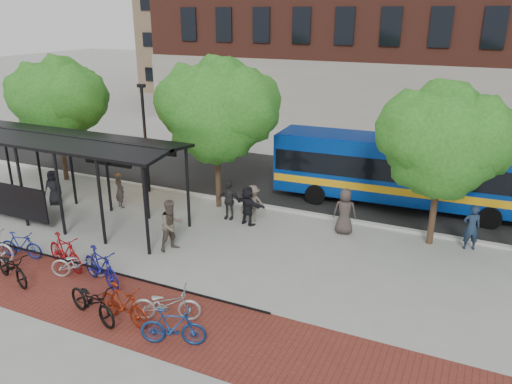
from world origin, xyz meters
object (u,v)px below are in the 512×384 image
at_px(bike_9, 124,304).
at_px(pedestrian_6, 345,211).
at_px(bike_5, 65,252).
at_px(pedestrian_3, 253,204).
at_px(pedestrian_1, 120,190).
at_px(pedestrian_7, 471,227).
at_px(pedestrian_0, 53,187).
at_px(pedestrian_4, 229,200).
at_px(bike_10, 167,304).
at_px(lamp_post_left, 145,136).
at_px(tree_b, 219,107).
at_px(pedestrian_5, 248,206).
at_px(pedestrian_8, 172,225).
at_px(bike_3, 21,245).
at_px(bus_shelter, 60,148).
at_px(bike_6, 79,263).
at_px(bike_7, 101,267).
at_px(bike_4, 12,267).
at_px(bike_11, 173,327).
at_px(bus, 404,169).
at_px(bike_8, 92,301).
at_px(tree_c, 446,138).

bearing_deg(bike_9, pedestrian_6, -14.90).
height_order(bike_5, pedestrian_3, pedestrian_3).
bearing_deg(pedestrian_1, pedestrian_7, -148.62).
bearing_deg(pedestrian_3, pedestrian_0, 159.30).
bearing_deg(pedestrian_4, bike_10, -80.74).
bearing_deg(pedestrian_3, lamp_post_left, 135.77).
distance_m(tree_b, pedestrian_5, 4.34).
bearing_deg(lamp_post_left, pedestrian_7, -0.73).
height_order(pedestrian_1, pedestrian_8, pedestrian_8).
bearing_deg(bike_3, pedestrian_8, -69.85).
distance_m(bus_shelter, lamp_post_left, 4.24).
distance_m(bus_shelter, bike_6, 6.03).
height_order(bike_7, bike_10, bike_7).
bearing_deg(bike_4, pedestrian_8, -23.01).
bearing_deg(pedestrian_1, bike_11, 159.76).
xyz_separation_m(bike_5, bike_10, (4.82, -1.10, -0.09)).
bearing_deg(bike_3, bike_5, -98.74).
height_order(lamp_post_left, pedestrian_5, lamp_post_left).
distance_m(bus_shelter, bike_3, 4.49).
distance_m(bike_3, pedestrian_7, 16.03).
height_order(bike_3, bike_10, bike_10).
height_order(bus, pedestrian_0, bus).
height_order(bike_6, pedestrian_1, pedestrian_1).
distance_m(bike_6, bike_8, 2.63).
height_order(bus, bike_9, bus).
relative_size(bike_10, pedestrian_1, 1.22).
bearing_deg(bike_7, bike_6, 105.84).
xyz_separation_m(pedestrian_3, pedestrian_4, (-1.05, -0.13, 0.02)).
bearing_deg(pedestrian_8, pedestrian_0, 103.93).
bearing_deg(pedestrian_6, pedestrian_4, -3.82).
bearing_deg(pedestrian_7, bus, -66.54).
relative_size(bike_4, bike_5, 0.97).
bearing_deg(bike_6, pedestrian_1, 2.69).
bearing_deg(pedestrian_4, pedestrian_0, -172.17).
xyz_separation_m(bike_10, pedestrian_8, (-2.34, 3.77, 0.45)).
height_order(tree_b, bus, tree_b).
height_order(pedestrian_3, pedestrian_7, pedestrian_7).
relative_size(bike_9, pedestrian_7, 1.11).
bearing_deg(bus, pedestrian_3, -142.79).
relative_size(bike_4, pedestrian_0, 1.23).
bearing_deg(bike_7, lamp_post_left, 45.70).
height_order(bus_shelter, tree_c, tree_c).
relative_size(pedestrian_1, pedestrian_4, 0.98).
relative_size(pedestrian_0, pedestrian_7, 0.93).
xyz_separation_m(bus, pedestrian_4, (-6.27, -4.51, -0.93)).
relative_size(bus, bike_11, 6.47).
xyz_separation_m(bus, pedestrian_5, (-5.28, -4.72, -0.93)).
bearing_deg(bike_5, pedestrian_0, 64.42).
relative_size(bike_6, pedestrian_3, 1.17).
distance_m(tree_b, bike_6, 8.56).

